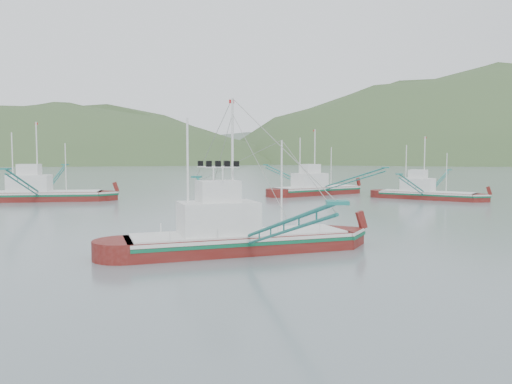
# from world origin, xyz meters

# --- Properties ---
(ground) EXTENTS (1200.00, 1200.00, 0.00)m
(ground) POSITION_xyz_m (0.00, 0.00, 0.00)
(ground) COLOR slate
(ground) RESTS_ON ground
(main_boat) EXTENTS (13.87, 23.44, 9.91)m
(main_boat) POSITION_xyz_m (-0.73, 0.03, 2.02)
(main_boat) COLOR #5B110D
(main_boat) RESTS_ON ground
(bg_boat_left) EXTENTS (15.44, 26.71, 10.95)m
(bg_boat_left) POSITION_xyz_m (-29.47, 32.71, 1.93)
(bg_boat_left) COLOR #5B110D
(bg_boat_left) RESTS_ON ground
(bg_boat_right) EXTENTS (15.26, 20.59, 9.10)m
(bg_boat_right) POSITION_xyz_m (21.02, 38.46, 1.92)
(bg_boat_right) COLOR #5B110D
(bg_boat_right) RESTS_ON ground
(bg_boat_far) EXTENTS (20.18, 22.85, 10.56)m
(bg_boat_far) POSITION_xyz_m (6.75, 45.61, 2.26)
(bg_boat_far) COLOR #5B110D
(bg_boat_far) RESTS_ON ground
(headland_left) EXTENTS (448.00, 308.00, 210.00)m
(headland_left) POSITION_xyz_m (-180.00, 360.00, 0.00)
(headland_left) COLOR #3A542B
(headland_left) RESTS_ON ground
(ridge_distant) EXTENTS (960.00, 400.00, 240.00)m
(ridge_distant) POSITION_xyz_m (30.00, 560.00, 0.00)
(ridge_distant) COLOR slate
(ridge_distant) RESTS_ON ground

